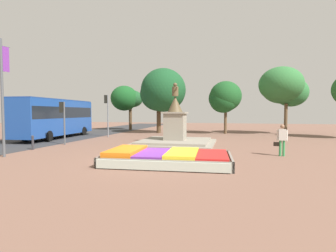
% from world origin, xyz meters
% --- Properties ---
extents(ground_plane, '(93.96, 93.96, 0.00)m').
position_xyz_m(ground_plane, '(0.00, 0.00, 0.00)').
color(ground_plane, brown).
extents(flower_planter, '(6.15, 3.85, 0.66)m').
position_xyz_m(flower_planter, '(1.15, -0.50, 0.28)').
color(flower_planter, '#38281C').
rests_on(flower_planter, ground_plane).
extents(statue_monument, '(5.90, 5.90, 4.67)m').
position_xyz_m(statue_monument, '(0.01, 7.02, 0.84)').
color(statue_monument, gray).
rests_on(statue_monument, ground_plane).
extents(traffic_light_mid_block, '(0.42, 0.31, 3.21)m').
position_xyz_m(traffic_light_mid_block, '(-8.13, 4.77, 2.26)').
color(traffic_light_mid_block, '#4C5156').
rests_on(traffic_light_mid_block, ground_plane).
extents(traffic_light_far_corner, '(0.42, 0.30, 4.12)m').
position_xyz_m(traffic_light_far_corner, '(-7.78, 11.25, 2.87)').
color(traffic_light_far_corner, slate).
rests_on(traffic_light_far_corner, ground_plane).
extents(banner_pole, '(0.18, 0.58, 6.37)m').
position_xyz_m(banner_pole, '(-7.86, -0.77, 3.36)').
color(banner_pole, '#4C5156').
rests_on(banner_pole, ground_plane).
extents(city_bus, '(3.16, 10.24, 3.62)m').
position_xyz_m(city_bus, '(-11.93, 8.99, 2.07)').
color(city_bus, '#1E4799').
rests_on(city_bus, ground_plane).
extents(pedestrian_with_handbag, '(0.73, 0.24, 1.76)m').
position_xyz_m(pedestrian_with_handbag, '(6.89, 3.05, 1.00)').
color(pedestrian_with_handbag, '#338C4C').
rests_on(pedestrian_with_handbag, ground_plane).
extents(kerb_bollard_north, '(0.16, 0.16, 0.94)m').
position_xyz_m(kerb_bollard_north, '(-8.35, 1.90, 0.49)').
color(kerb_bollard_north, '#2D2D33').
rests_on(kerb_bollard_north, ground_plane).
extents(park_tree_far_left, '(3.70, 4.32, 5.91)m').
position_xyz_m(park_tree_far_left, '(3.37, 17.82, 4.06)').
color(park_tree_far_left, brown).
rests_on(park_tree_far_left, ground_plane).
extents(park_tree_far_right, '(5.42, 5.34, 7.39)m').
position_xyz_m(park_tree_far_right, '(9.73, 18.75, 5.20)').
color(park_tree_far_right, brown).
rests_on(park_tree_far_right, ground_plane).
extents(park_tree_street_side, '(5.54, 5.25, 7.47)m').
position_xyz_m(park_tree_street_side, '(-3.63, 17.16, 4.86)').
color(park_tree_street_side, '#4C3823').
rests_on(park_tree_street_side, ground_plane).
extents(park_tree_mid_canopy, '(4.17, 4.05, 6.05)m').
position_xyz_m(park_tree_mid_canopy, '(-9.86, 21.17, 4.34)').
color(park_tree_mid_canopy, '#4C3823').
rests_on(park_tree_mid_canopy, ground_plane).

